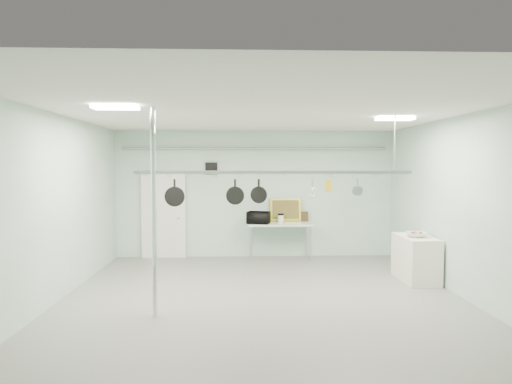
{
  "coord_description": "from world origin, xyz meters",
  "views": [
    {
      "loc": [
        -0.41,
        -7.55,
        2.31
      ],
      "look_at": [
        -0.09,
        1.0,
        1.82
      ],
      "focal_mm": 32.0,
      "sensor_mm": 36.0,
      "label": 1
    }
  ],
  "objects_px": {
    "skillet_left": "(175,193)",
    "skillet_right": "(259,190)",
    "side_cabinet": "(416,258)",
    "skillet_mid": "(235,192)",
    "prep_table": "(280,226)",
    "fruit_bowl": "(416,235)",
    "chrome_pole": "(154,213)",
    "pot_rack": "(274,171)",
    "coffee_canister": "(281,219)",
    "microwave": "(259,218)"
  },
  "relations": [
    {
      "from": "side_cabinet",
      "to": "skillet_right",
      "type": "xyz_separation_m",
      "value": [
        -3.21,
        -1.1,
        1.44
      ]
    },
    {
      "from": "side_cabinet",
      "to": "pot_rack",
      "type": "bearing_deg",
      "value": -159.55
    },
    {
      "from": "prep_table",
      "to": "microwave",
      "type": "distance_m",
      "value": 0.58
    },
    {
      "from": "skillet_left",
      "to": "skillet_right",
      "type": "distance_m",
      "value": 1.45
    },
    {
      "from": "side_cabinet",
      "to": "coffee_canister",
      "type": "height_order",
      "value": "coffee_canister"
    },
    {
      "from": "prep_table",
      "to": "skillet_right",
      "type": "height_order",
      "value": "skillet_right"
    },
    {
      "from": "chrome_pole",
      "to": "skillet_right",
      "type": "bearing_deg",
      "value": 28.83
    },
    {
      "from": "chrome_pole",
      "to": "skillet_right",
      "type": "distance_m",
      "value": 1.89
    },
    {
      "from": "skillet_left",
      "to": "chrome_pole",
      "type": "bearing_deg",
      "value": -102.08
    },
    {
      "from": "microwave",
      "to": "skillet_right",
      "type": "relative_size",
      "value": 1.34
    },
    {
      "from": "side_cabinet",
      "to": "skillet_left",
      "type": "distance_m",
      "value": 4.99
    },
    {
      "from": "fruit_bowl",
      "to": "side_cabinet",
      "type": "bearing_deg",
      "value": 70.69
    },
    {
      "from": "side_cabinet",
      "to": "microwave",
      "type": "relative_size",
      "value": 2.26
    },
    {
      "from": "microwave",
      "to": "coffee_canister",
      "type": "distance_m",
      "value": 0.58
    },
    {
      "from": "prep_table",
      "to": "skillet_right",
      "type": "relative_size",
      "value": 4.05
    },
    {
      "from": "fruit_bowl",
      "to": "chrome_pole",
      "type": "bearing_deg",
      "value": -158.73
    },
    {
      "from": "chrome_pole",
      "to": "skillet_right",
      "type": "xyz_separation_m",
      "value": [
        1.64,
        0.9,
        0.29
      ]
    },
    {
      "from": "microwave",
      "to": "prep_table",
      "type": "bearing_deg",
      "value": -150.39
    },
    {
      "from": "pot_rack",
      "to": "skillet_mid",
      "type": "height_order",
      "value": "pot_rack"
    },
    {
      "from": "chrome_pole",
      "to": "side_cabinet",
      "type": "distance_m",
      "value": 5.37
    },
    {
      "from": "skillet_mid",
      "to": "chrome_pole",
      "type": "bearing_deg",
      "value": -137.44
    },
    {
      "from": "chrome_pole",
      "to": "fruit_bowl",
      "type": "relative_size",
      "value": 7.93
    },
    {
      "from": "prep_table",
      "to": "pot_rack",
      "type": "bearing_deg",
      "value": -96.91
    },
    {
      "from": "microwave",
      "to": "skillet_left",
      "type": "xyz_separation_m",
      "value": [
        -1.58,
        -3.18,
        0.79
      ]
    },
    {
      "from": "microwave",
      "to": "fruit_bowl",
      "type": "bearing_deg",
      "value": 160.58
    },
    {
      "from": "pot_rack",
      "to": "prep_table",
      "type": "bearing_deg",
      "value": 83.09
    },
    {
      "from": "microwave",
      "to": "skillet_left",
      "type": "bearing_deg",
      "value": 80.15
    },
    {
      "from": "prep_table",
      "to": "side_cabinet",
      "type": "bearing_deg",
      "value": -40.79
    },
    {
      "from": "fruit_bowl",
      "to": "skillet_mid",
      "type": "height_order",
      "value": "skillet_mid"
    },
    {
      "from": "skillet_left",
      "to": "prep_table",
      "type": "bearing_deg",
      "value": 57.13
    },
    {
      "from": "coffee_canister",
      "to": "skillet_mid",
      "type": "distance_m",
      "value": 3.62
    },
    {
      "from": "pot_rack",
      "to": "skillet_left",
      "type": "height_order",
      "value": "pot_rack"
    },
    {
      "from": "fruit_bowl",
      "to": "skillet_mid",
      "type": "distance_m",
      "value": 3.82
    },
    {
      "from": "fruit_bowl",
      "to": "skillet_left",
      "type": "height_order",
      "value": "skillet_left"
    },
    {
      "from": "coffee_canister",
      "to": "skillet_mid",
      "type": "relative_size",
      "value": 0.42
    },
    {
      "from": "pot_rack",
      "to": "skillet_mid",
      "type": "bearing_deg",
      "value": 180.0
    },
    {
      "from": "chrome_pole",
      "to": "skillet_left",
      "type": "distance_m",
      "value": 0.95
    },
    {
      "from": "side_cabinet",
      "to": "skillet_mid",
      "type": "height_order",
      "value": "skillet_mid"
    },
    {
      "from": "coffee_canister",
      "to": "skillet_right",
      "type": "xyz_separation_m",
      "value": [
        -0.69,
        -3.34,
        0.89
      ]
    },
    {
      "from": "chrome_pole",
      "to": "skillet_mid",
      "type": "bearing_deg",
      "value": 36.28
    },
    {
      "from": "fruit_bowl",
      "to": "skillet_right",
      "type": "bearing_deg",
      "value": -162.97
    },
    {
      "from": "prep_table",
      "to": "fruit_bowl",
      "type": "bearing_deg",
      "value": -42.92
    },
    {
      "from": "fruit_bowl",
      "to": "skillet_mid",
      "type": "bearing_deg",
      "value": -164.83
    },
    {
      "from": "microwave",
      "to": "skillet_left",
      "type": "distance_m",
      "value": 3.64
    },
    {
      "from": "pot_rack",
      "to": "fruit_bowl",
      "type": "distance_m",
      "value": 3.32
    },
    {
      "from": "skillet_right",
      "to": "side_cabinet",
      "type": "bearing_deg",
      "value": 33.71
    },
    {
      "from": "microwave",
      "to": "skillet_mid",
      "type": "bearing_deg",
      "value": 96.89
    },
    {
      "from": "microwave",
      "to": "coffee_canister",
      "type": "bearing_deg",
      "value": -147.2
    },
    {
      "from": "pot_rack",
      "to": "skillet_left",
      "type": "distance_m",
      "value": 1.75
    },
    {
      "from": "fruit_bowl",
      "to": "coffee_canister",
      "type": "bearing_deg",
      "value": 136.25
    }
  ]
}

